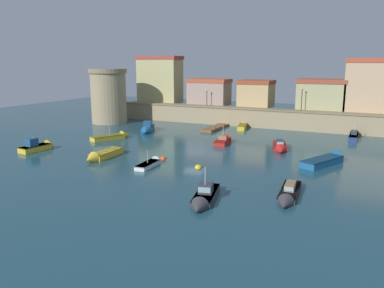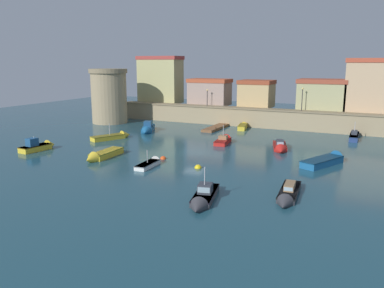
# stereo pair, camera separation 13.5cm
# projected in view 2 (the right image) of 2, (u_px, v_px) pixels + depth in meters

# --- Properties ---
(ground_plane) EXTENTS (130.38, 130.38, 0.00)m
(ground_plane) POSITION_uv_depth(u_px,v_px,m) (194.00, 152.00, 49.57)
(ground_plane) COLOR #1E4756
(quay_wall) EXTENTS (52.16, 2.68, 3.31)m
(quay_wall) POSITION_uv_depth(u_px,v_px,m) (249.00, 117.00, 69.42)
(quay_wall) COLOR #9E8966
(quay_wall) RESTS_ON ground
(old_town_backdrop) EXTENTS (48.34, 5.80, 9.39)m
(old_town_backdrop) POSITION_uv_depth(u_px,v_px,m) (265.00, 87.00, 70.88)
(old_town_backdrop) COLOR tan
(old_town_backdrop) RESTS_ON ground
(fortress_tower) EXTENTS (7.06, 7.06, 10.06)m
(fortress_tower) POSITION_uv_depth(u_px,v_px,m) (109.00, 96.00, 73.00)
(fortress_tower) COLOR #9E8966
(fortress_tower) RESTS_ON ground
(pier_dock) EXTENTS (1.90, 8.06, 0.70)m
(pier_dock) POSITION_uv_depth(u_px,v_px,m) (216.00, 128.00, 66.96)
(pier_dock) COLOR brown
(pier_dock) RESTS_ON ground
(quay_lamp_0) EXTENTS (0.32, 0.32, 3.06)m
(quay_lamp_0) POSITION_uv_depth(u_px,v_px,m) (207.00, 95.00, 72.16)
(quay_lamp_0) COLOR black
(quay_lamp_0) RESTS_ON quay_wall
(quay_lamp_1) EXTENTS (0.32, 0.32, 3.82)m
(quay_lamp_1) POSITION_uv_depth(u_px,v_px,m) (302.00, 96.00, 64.72)
(quay_lamp_1) COLOR black
(quay_lamp_1) RESTS_ON quay_wall
(moored_boat_0) EXTENTS (4.65, 7.39, 1.72)m
(moored_boat_0) POSITION_uv_depth(u_px,v_px,m) (328.00, 160.00, 44.03)
(moored_boat_0) COLOR #195689
(moored_boat_0) RESTS_ON ground
(moored_boat_1) EXTENTS (4.05, 6.36, 2.85)m
(moored_boat_1) POSITION_uv_depth(u_px,v_px,m) (114.00, 136.00, 58.28)
(moored_boat_1) COLOR gold
(moored_boat_1) RESTS_ON ground
(moored_boat_2) EXTENTS (2.15, 5.33, 1.12)m
(moored_boat_2) POSITION_uv_depth(u_px,v_px,m) (243.00, 126.00, 67.25)
(moored_boat_2) COLOR gold
(moored_boat_2) RESTS_ON ground
(moored_boat_3) EXTENTS (2.17, 5.30, 3.03)m
(moored_boat_3) POSITION_uv_depth(u_px,v_px,m) (224.00, 140.00, 55.55)
(moored_boat_3) COLOR red
(moored_boat_3) RESTS_ON ground
(moored_boat_4) EXTENTS (4.37, 6.74, 2.09)m
(moored_boat_4) POSITION_uv_depth(u_px,v_px,m) (147.00, 129.00, 64.20)
(moored_boat_4) COLOR #195689
(moored_boat_4) RESTS_ON ground
(moored_boat_5) EXTENTS (2.05, 6.97, 1.45)m
(moored_boat_5) POSITION_uv_depth(u_px,v_px,m) (288.00, 195.00, 32.78)
(moored_boat_5) COLOR #333338
(moored_boat_5) RESTS_ON ground
(moored_boat_6) EXTENTS (1.88, 6.48, 1.55)m
(moored_boat_6) POSITION_uv_depth(u_px,v_px,m) (101.00, 155.00, 46.37)
(moored_boat_6) COLOR gold
(moored_boat_6) RESTS_ON ground
(moored_boat_7) EXTENTS (3.17, 6.04, 1.63)m
(moored_boat_7) POSITION_uv_depth(u_px,v_px,m) (280.00, 147.00, 50.84)
(moored_boat_7) COLOR red
(moored_boat_7) RESTS_ON ground
(moored_boat_8) EXTENTS (1.51, 4.97, 2.25)m
(moored_boat_8) POSITION_uv_depth(u_px,v_px,m) (151.00, 163.00, 43.36)
(moored_boat_8) COLOR white
(moored_boat_8) RESTS_ON ground
(moored_boat_9) EXTENTS (1.29, 7.11, 2.86)m
(moored_boat_9) POSITION_uv_depth(u_px,v_px,m) (354.00, 135.00, 58.67)
(moored_boat_9) COLOR navy
(moored_boat_9) RESTS_ON ground
(moored_boat_10) EXTENTS (2.07, 5.19, 2.33)m
(moored_boat_10) POSITION_uv_depth(u_px,v_px,m) (39.00, 146.00, 50.88)
(moored_boat_10) COLOR gold
(moored_boat_10) RESTS_ON ground
(moored_boat_11) EXTENTS (2.99, 6.74, 3.30)m
(moored_boat_11) POSITION_uv_depth(u_px,v_px,m) (203.00, 198.00, 31.81)
(moored_boat_11) COLOR #333338
(moored_boat_11) RESTS_ON ground
(mooring_buoy_0) EXTENTS (0.77, 0.77, 0.77)m
(mooring_buoy_0) POSITION_uv_depth(u_px,v_px,m) (198.00, 168.00, 42.25)
(mooring_buoy_0) COLOR yellow
(mooring_buoy_0) RESTS_ON ground
(mooring_buoy_1) EXTENTS (0.71, 0.71, 0.71)m
(mooring_buoy_1) POSITION_uv_depth(u_px,v_px,m) (163.00, 159.00, 46.21)
(mooring_buoy_1) COLOR #EA4C19
(mooring_buoy_1) RESTS_ON ground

